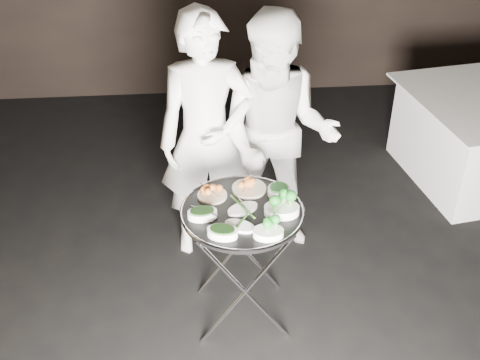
{
  "coord_description": "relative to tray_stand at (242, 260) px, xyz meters",
  "views": [
    {
      "loc": [
        -0.36,
        -2.61,
        2.91
      ],
      "look_at": [
        -0.11,
        0.3,
        0.95
      ],
      "focal_mm": 45.0,
      "sensor_mm": 36.0,
      "label": 1
    }
  ],
  "objects": [
    {
      "name": "serving_utensils",
      "position": [
        0.02,
        0.07,
        0.42
      ],
      "size": [
        0.57,
        0.42,
        0.01
      ],
      "color": "silver",
      "rests_on": "serving_tray"
    },
    {
      "name": "floor",
      "position": [
        0.11,
        -0.15,
        -0.49
      ],
      "size": [
        6.0,
        7.0,
        0.05
      ],
      "primitive_type": "cube",
      "color": "black",
      "rests_on": "ground"
    },
    {
      "name": "broccoli_bowl_b",
      "position": [
        0.12,
        -0.24,
        0.41
      ],
      "size": [
        0.18,
        0.13,
        0.07
      ],
      "rotation": [
        0.0,
        0.0,
        -0.07
      ],
      "color": "white",
      "rests_on": "serving_tray"
    },
    {
      "name": "asparagus_plate_b",
      "position": [
        -0.03,
        -0.16,
        0.39
      ],
      "size": [
        0.2,
        0.17,
        0.04
      ],
      "rotation": [
        0.0,
        0.0,
        -0.52
      ],
      "color": "white",
      "rests_on": "serving_tray"
    },
    {
      "name": "asparagus_plate_a",
      "position": [
        0.0,
        0.0,
        0.39
      ],
      "size": [
        0.22,
        0.18,
        0.04
      ],
      "rotation": [
        0.0,
        0.0,
        0.47
      ],
      "color": "white",
      "rests_on": "serving_tray"
    },
    {
      "name": "greens_bowl",
      "position": [
        0.23,
        0.14,
        0.41
      ],
      "size": [
        0.13,
        0.13,
        0.08
      ],
      "rotation": [
        0.0,
        0.0,
        -0.28
      ],
      "color": "white",
      "rests_on": "serving_tray"
    },
    {
      "name": "serving_tray",
      "position": [
        -0.0,
        0.0,
        0.37
      ],
      "size": [
        0.72,
        0.72,
        0.04
      ],
      "color": "black",
      "rests_on": "tray_stand"
    },
    {
      "name": "waiter_left",
      "position": [
        -0.17,
        0.74,
        0.43
      ],
      "size": [
        0.68,
        0.48,
        1.78
      ],
      "primitive_type": "imported",
      "rotation": [
        0.0,
        0.0,
        0.08
      ],
      "color": "white",
      "rests_on": "floor"
    },
    {
      "name": "waiter_right",
      "position": [
        0.31,
        0.76,
        0.41
      ],
      "size": [
        0.99,
        0.86,
        1.75
      ],
      "primitive_type": "imported",
      "rotation": [
        0.0,
        0.0,
        -0.26
      ],
      "color": "white",
      "rests_on": "floor"
    },
    {
      "name": "potato_plate_a",
      "position": [
        -0.17,
        0.15,
        0.41
      ],
      "size": [
        0.18,
        0.18,
        0.06
      ],
      "rotation": [
        0.0,
        0.0,
        0.26
      ],
      "color": "beige",
      "rests_on": "serving_tray"
    },
    {
      "name": "spinach_bowl_a",
      "position": [
        -0.23,
        -0.05,
        0.41
      ],
      "size": [
        0.17,
        0.12,
        0.07
      ],
      "rotation": [
        0.0,
        0.0,
        0.05
      ],
      "color": "white",
      "rests_on": "serving_tray"
    },
    {
      "name": "spinach_bowl_b",
      "position": [
        -0.13,
        -0.22,
        0.41
      ],
      "size": [
        0.19,
        0.15,
        0.07
      ],
      "rotation": [
        0.0,
        0.0,
        -0.27
      ],
      "color": "white",
      "rests_on": "serving_tray"
    },
    {
      "name": "potato_plate_b",
      "position": [
        0.06,
        0.2,
        0.41
      ],
      "size": [
        0.21,
        0.21,
        0.08
      ],
      "rotation": [
        0.0,
        0.0,
        -0.02
      ],
      "color": "beige",
      "rests_on": "serving_tray"
    },
    {
      "name": "broccoli_bowl_a",
      "position": [
        0.22,
        -0.05,
        0.42
      ],
      "size": [
        0.21,
        0.16,
        0.08
      ],
      "rotation": [
        0.0,
        0.0,
        -0.06
      ],
      "color": "white",
      "rests_on": "serving_tray"
    },
    {
      "name": "tray_stand",
      "position": [
        0.0,
        0.0,
        0.0
      ],
      "size": [
        0.56,
        0.48,
        0.82
      ],
      "rotation": [
        0.0,
        0.0,
        0.03
      ],
      "color": "silver",
      "rests_on": "floor"
    }
  ]
}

